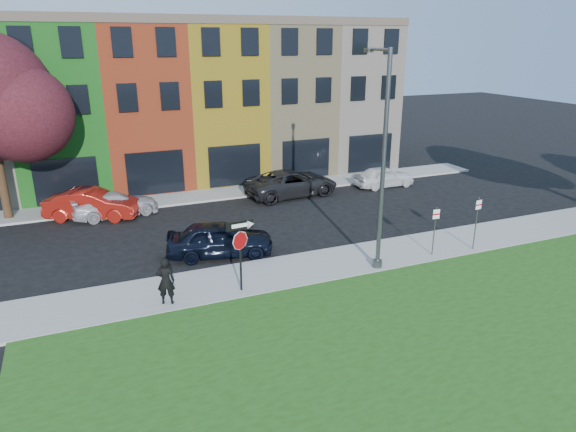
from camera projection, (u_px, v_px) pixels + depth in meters
name	position (u px, v px, depth m)	size (l,w,h in m)	color
ground	(362.00, 297.00, 19.21)	(120.00, 120.00, 0.00)	black
sidewalk_near	(367.00, 258.00, 22.54)	(40.00, 3.00, 0.12)	gray
sidewalk_far	(194.00, 197.00, 31.21)	(40.00, 2.40, 0.12)	gray
rowhouse_block	(177.00, 103.00, 35.18)	(30.00, 10.12, 10.00)	#BAB79A
stop_sign	(240.00, 241.00, 18.85)	(1.05, 0.12, 2.79)	black
man	(166.00, 281.00, 18.25)	(0.74, 0.59, 1.76)	black
sedan_near	(220.00, 239.00, 22.65)	(4.96, 2.89, 1.59)	black
parked_car_red	(92.00, 204.00, 27.40)	(5.14, 3.43, 1.60)	maroon
parked_car_silver	(115.00, 204.00, 27.82)	(4.76, 2.44, 1.32)	#BABABF
parked_car_dark	(292.00, 183.00, 31.40)	(6.03, 3.22, 1.61)	black
parked_car_white	(384.00, 177.00, 33.36)	(3.97, 1.61, 1.35)	white
street_lamp	(381.00, 163.00, 20.23)	(0.71, 2.56, 8.75)	#4B4D50
parking_sign_a	(435.00, 225.00, 22.26)	(0.32, 0.09, 2.20)	#4B4D50
parking_sign_b	(477.00, 218.00, 22.82)	(0.32, 0.09, 2.46)	#4B4D50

